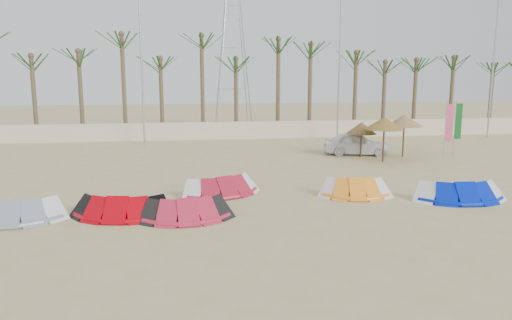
{
  "coord_description": "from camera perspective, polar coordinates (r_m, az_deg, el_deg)",
  "views": [
    {
      "loc": [
        -2.94,
        -15.48,
        5.32
      ],
      "look_at": [
        0.0,
        6.0,
        1.3
      ],
      "focal_mm": 35.0,
      "sensor_mm": 36.0,
      "label": 1
    }
  ],
  "objects": [
    {
      "name": "pylon",
      "position": [
        43.98,
        -2.6,
        3.54
      ],
      "size": [
        3.0,
        3.0,
        14.0
      ],
      "primitive_type": null,
      "color": "#A5A8AD",
      "rests_on": "ground"
    },
    {
      "name": "parasol_left",
      "position": [
        30.54,
        11.97,
        3.61
      ],
      "size": [
        1.83,
        1.83,
        2.13
      ],
      "color": "#4C331E",
      "rests_on": "ground"
    },
    {
      "name": "kite_red_right",
      "position": [
        21.41,
        -3.95,
        -2.75
      ],
      "size": [
        3.74,
        2.54,
        0.9
      ],
      "color": "#A8192F",
      "rests_on": "ground"
    },
    {
      "name": "kite_blue",
      "position": [
        22.07,
        21.94,
        -3.1
      ],
      "size": [
        3.71,
        1.72,
        0.9
      ],
      "color": "#011BB7",
      "rests_on": "ground"
    },
    {
      "name": "boundary_wall",
      "position": [
        37.88,
        -3.29,
        3.4
      ],
      "size": [
        60.0,
        0.3,
        1.3
      ],
      "primitive_type": "cube",
      "color": "beige",
      "rests_on": "ground"
    },
    {
      "name": "lamp_c",
      "position": [
        37.14,
        9.57,
        11.05
      ],
      "size": [
        1.25,
        0.14,
        11.0
      ],
      "color": "#A5A8AD",
      "rests_on": "ground"
    },
    {
      "name": "lamp_d",
      "position": [
        42.27,
        25.55,
        10.1
      ],
      "size": [
        1.25,
        0.14,
        11.0
      ],
      "color": "#A5A8AD",
      "rests_on": "ground"
    },
    {
      "name": "flag_pink",
      "position": [
        31.91,
        21.1,
        3.84
      ],
      "size": [
        0.44,
        0.17,
        3.39
      ],
      "color": "#A5A8AD",
      "rests_on": "ground"
    },
    {
      "name": "kite_red_left",
      "position": [
        18.92,
        -15.1,
        -4.87
      ],
      "size": [
        3.71,
        2.02,
        0.9
      ],
      "color": "#B2000A",
      "rests_on": "ground"
    },
    {
      "name": "car",
      "position": [
        31.5,
        11.42,
        1.84
      ],
      "size": [
        4.32,
        2.57,
        1.38
      ],
      "primitive_type": "imported",
      "rotation": [
        0.0,
        0.0,
        1.32
      ],
      "color": "white",
      "rests_on": "ground"
    },
    {
      "name": "flag_green",
      "position": [
        33.02,
        22.04,
        3.96
      ],
      "size": [
        0.45,
        0.04,
        3.37
      ],
      "color": "#A5A8AD",
      "rests_on": "ground"
    },
    {
      "name": "kite_orange",
      "position": [
        21.43,
        11.07,
        -2.93
      ],
      "size": [
        3.12,
        1.93,
        0.9
      ],
      "color": "orange",
      "rests_on": "ground"
    },
    {
      "name": "kite_grey",
      "position": [
        19.68,
        -25.87,
        -4.99
      ],
      "size": [
        3.6,
        1.82,
        0.9
      ],
      "color": "gray",
      "rests_on": "ground"
    },
    {
      "name": "parasol_right",
      "position": [
        31.26,
        16.6,
        4.35
      ],
      "size": [
        2.16,
        2.16,
        2.57
      ],
      "color": "#4C331E",
      "rests_on": "ground"
    },
    {
      "name": "palm_line",
      "position": [
        39.16,
        -2.56,
        12.13
      ],
      "size": [
        52.0,
        4.0,
        7.7
      ],
      "color": "brown",
      "rests_on": "ground"
    },
    {
      "name": "kite_red_mid",
      "position": [
        18.11,
        -7.94,
        -5.3
      ],
      "size": [
        3.37,
        1.82,
        0.9
      ],
      "color": "#BA1F3B",
      "rests_on": "ground"
    },
    {
      "name": "ground",
      "position": [
        16.63,
        2.83,
        -8.16
      ],
      "size": [
        120.0,
        120.0,
        0.0
      ],
      "primitive_type": "plane",
      "color": "#C6B585",
      "rests_on": "ground"
    },
    {
      "name": "parasol_mid",
      "position": [
        29.31,
        14.46,
        4.09
      ],
      "size": [
        2.24,
        2.24,
        2.57
      ],
      "color": "#4C331E",
      "rests_on": "ground"
    },
    {
      "name": "lamp_b",
      "position": [
        35.61,
        -12.9,
        10.96
      ],
      "size": [
        1.25,
        0.14,
        11.0
      ],
      "color": "#A5A8AD",
      "rests_on": "ground"
    }
  ]
}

